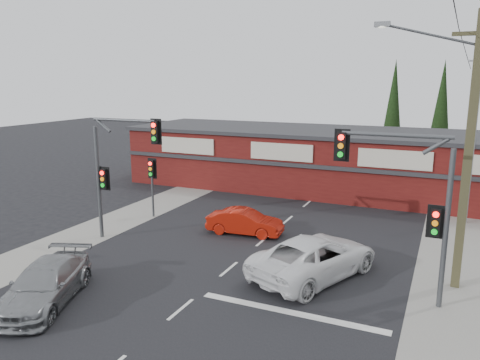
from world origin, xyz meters
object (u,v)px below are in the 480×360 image
at_px(silver_suv, 45,284).
at_px(utility_pole, 465,145).
at_px(white_suv, 315,257).
at_px(red_sedan, 245,222).
at_px(shop_building, 313,158).

height_order(silver_suv, utility_pole, utility_pole).
relative_size(white_suv, utility_pole, 0.59).
bearing_deg(utility_pole, white_suv, -166.15).
bearing_deg(utility_pole, red_sedan, 166.00).
bearing_deg(silver_suv, utility_pole, 8.65).
height_order(white_suv, silver_suv, white_suv).
height_order(white_suv, shop_building, shop_building).
bearing_deg(silver_suv, shop_building, 59.61).
xyz_separation_m(white_suv, utility_pole, (4.98, 1.23, 4.58)).
bearing_deg(red_sedan, utility_pole, -109.16).
bearing_deg(silver_suv, red_sedan, 50.17).
distance_m(white_suv, silver_suv, 10.01).
relative_size(shop_building, utility_pole, 2.73).
relative_size(silver_suv, utility_pole, 0.48).
distance_m(silver_suv, utility_pole, 15.58).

